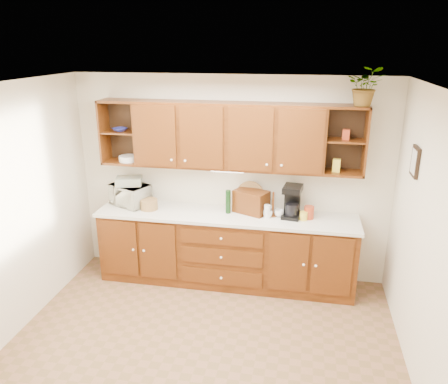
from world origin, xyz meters
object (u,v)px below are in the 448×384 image
at_px(coffee_maker, 292,202).
at_px(potted_plant, 366,86).
at_px(microwave, 130,195).
at_px(bread_box, 251,202).

relative_size(coffee_maker, potted_plant, 0.93).
bearing_deg(potted_plant, microwave, 179.88).
xyz_separation_m(microwave, bread_box, (1.59, 0.01, 0.01)).
bearing_deg(potted_plant, bread_box, 179.05).
height_order(coffee_maker, potted_plant, potted_plant).
xyz_separation_m(microwave, potted_plant, (2.81, -0.01, 1.43)).
height_order(bread_box, coffee_maker, coffee_maker).
bearing_deg(bread_box, microwave, -154.69).
bearing_deg(coffee_maker, bread_box, -176.72).
distance_m(microwave, potted_plant, 3.15).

